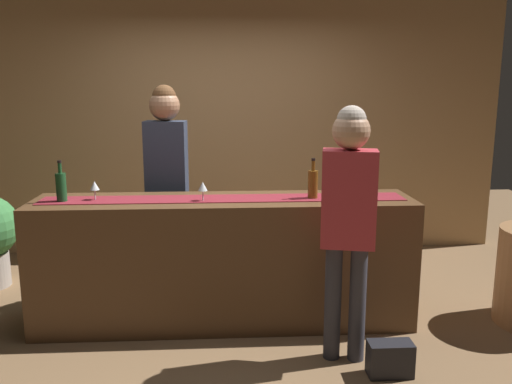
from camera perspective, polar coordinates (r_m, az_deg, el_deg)
ground_plane at (r=4.24m, az=-3.33°, el=-13.67°), size 10.00×10.00×0.00m
back_wall at (r=5.75m, az=-3.55°, el=7.95°), size 6.00×0.12×2.90m
bar_counter at (r=4.06m, az=-3.41°, el=-7.46°), size 2.83×0.60×0.97m
counter_runner_cloth at (r=3.93m, az=-3.50°, el=-0.71°), size 2.69×0.28×0.01m
wine_bottle_amber at (r=3.93m, az=6.16°, el=0.91°), size 0.07×0.07×0.30m
wine_bottle_green at (r=4.05m, az=-20.29°, el=0.56°), size 0.07×0.07×0.30m
wine_glass_near_customer at (r=4.03m, az=-17.03°, el=0.60°), size 0.07×0.07×0.14m
wine_glass_mid_counter at (r=3.84m, az=-5.77°, el=0.54°), size 0.07×0.07×0.14m
wine_glass_far_end at (r=3.92m, az=9.67°, el=0.65°), size 0.07×0.07×0.14m
bartender at (r=4.49m, az=-9.64°, el=2.77°), size 0.36×0.25×1.80m
customer_sipping at (r=3.39m, az=9.95°, el=-1.70°), size 0.37×0.27×1.68m
handbag at (r=3.58m, az=14.27°, el=-17.05°), size 0.28×0.14×0.22m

